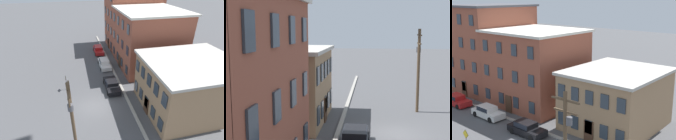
# 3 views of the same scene
# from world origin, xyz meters

# --- Properties ---
(ground_plane) EXTENTS (200.00, 200.00, 0.00)m
(ground_plane) POSITION_xyz_m (0.00, 0.00, 0.00)
(ground_plane) COLOR #4C4C4F
(kerb_strip) EXTENTS (56.00, 0.36, 0.16)m
(kerb_strip) POSITION_xyz_m (0.00, 4.50, 0.08)
(kerb_strip) COLOR #9E998E
(kerb_strip) RESTS_ON ground_plane
(apartment_corner) EXTENTS (9.13, 11.22, 12.97)m
(apartment_corner) POSITION_xyz_m (-19.60, 11.35, 6.50)
(apartment_corner) COLOR brown
(apartment_corner) RESTS_ON ground_plane
(apartment_midblock) EXTENTS (11.58, 10.35, 9.98)m
(apartment_midblock) POSITION_xyz_m (-9.78, 10.92, 5.00)
(apartment_midblock) COLOR brown
(apartment_midblock) RESTS_ON ground_plane
(apartment_far) EXTENTS (9.38, 10.69, 6.45)m
(apartment_far) POSITION_xyz_m (2.50, 11.08, 3.24)
(apartment_far) COLOR #9E7A56
(apartment_far) RESTS_ON ground_plane
(car_red) EXTENTS (4.40, 1.92, 1.43)m
(car_red) POSITION_xyz_m (-17.22, 3.25, 0.75)
(car_red) COLOR #B21E1E
(car_red) RESTS_ON ground_plane
(car_white) EXTENTS (4.40, 1.92, 1.43)m
(car_white) POSITION_xyz_m (-10.45, 3.29, 0.75)
(car_white) COLOR silver
(car_white) RESTS_ON ground_plane
(car_black) EXTENTS (4.40, 1.92, 1.43)m
(car_black) POSITION_xyz_m (-3.39, 3.01, 0.75)
(car_black) COLOR black
(car_black) RESTS_ON ground_plane
(caution_sign) EXTENTS (0.89, 0.08, 2.43)m
(caution_sign) POSITION_xyz_m (-4.57, -3.39, 1.60)
(caution_sign) COLOR slate
(caution_sign) RESTS_ON ground_plane
(utility_pole) EXTENTS (2.40, 0.44, 8.08)m
(utility_pole) POSITION_xyz_m (6.59, -2.49, 4.55)
(utility_pole) COLOR brown
(utility_pole) RESTS_ON ground_plane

